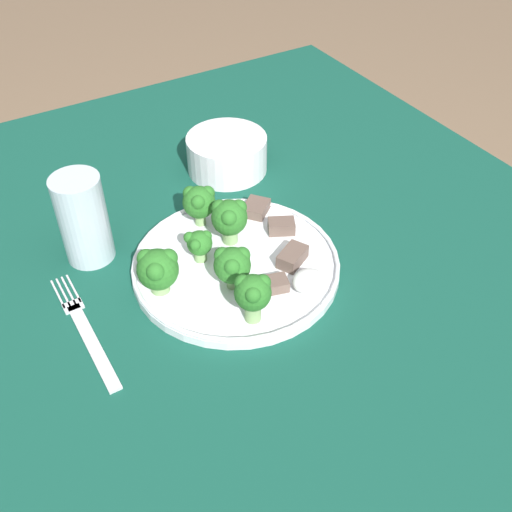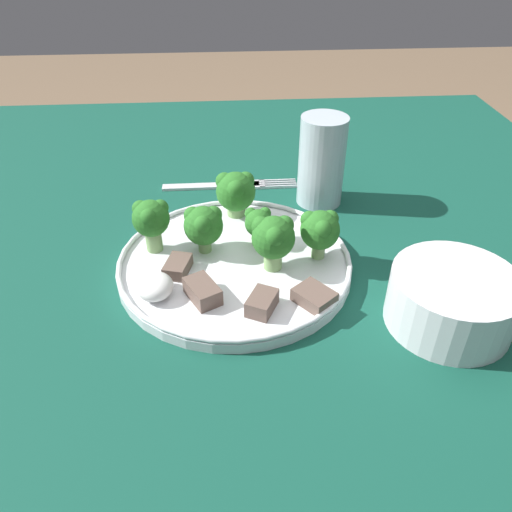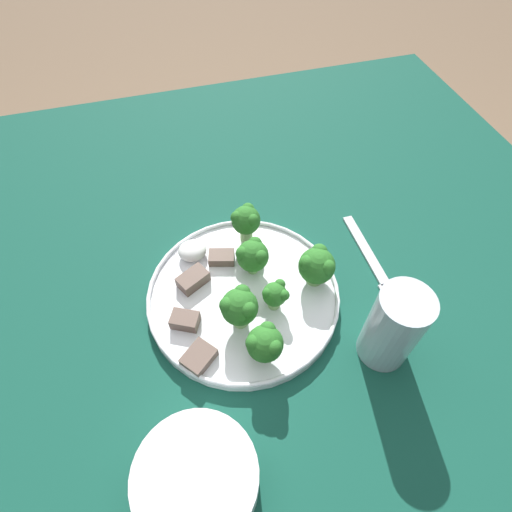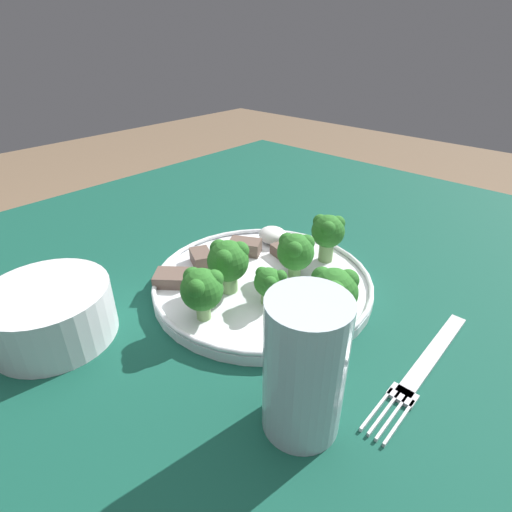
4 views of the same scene
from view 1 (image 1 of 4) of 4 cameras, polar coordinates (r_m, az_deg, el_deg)
table at (r=0.84m, az=-4.22°, el=-7.50°), size 1.10×1.12×0.74m
dinner_plate at (r=0.78m, az=-1.92°, el=-0.85°), size 0.27×0.27×0.02m
fork at (r=0.74m, az=-15.93°, el=-6.83°), size 0.02×0.20×0.00m
cream_bowl at (r=0.96m, az=-2.78°, el=9.63°), size 0.13×0.13×0.06m
drinking_glass at (r=0.80m, az=-16.04°, el=3.01°), size 0.06×0.06×0.12m
broccoli_floret_near_rim_left at (r=0.77m, az=-5.40°, el=1.22°), size 0.03×0.03×0.04m
broccoli_floret_center_left at (r=0.68m, az=-0.31°, el=-3.56°), size 0.04×0.04×0.06m
broccoli_floret_back_left at (r=0.79m, az=-2.56°, el=3.70°), size 0.05×0.05×0.06m
broccoli_floret_front_left at (r=0.72m, az=-2.27°, el=-0.82°), size 0.05×0.05×0.06m
broccoli_floret_center_back at (r=0.73m, az=-9.35°, el=-1.21°), size 0.05×0.05×0.06m
broccoli_floret_mid_cluster at (r=0.82m, az=-5.45°, el=5.18°), size 0.05×0.05×0.06m
meat_slice_front_slice at (r=0.77m, az=3.49°, el=-0.07°), size 0.05×0.04×0.02m
meat_slice_middle_slice at (r=0.82m, az=2.44°, el=2.85°), size 0.04×0.04×0.02m
meat_slice_rear_slice at (r=0.86m, az=0.01°, el=4.59°), size 0.05×0.05×0.01m
meat_slice_edge_slice at (r=0.74m, az=1.60°, el=-2.74°), size 0.04×0.03×0.01m
sauce_dollop at (r=0.74m, az=5.05°, el=-2.38°), size 0.04×0.04×0.02m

